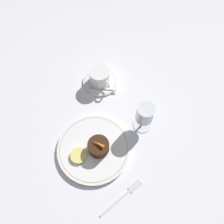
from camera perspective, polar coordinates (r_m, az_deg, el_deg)
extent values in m
plane|color=white|center=(0.83, -1.05, -7.71)|extent=(3.00, 3.00, 0.00)
cylinder|color=white|center=(0.81, -4.76, -9.40)|extent=(0.27, 0.27, 0.01)
torus|color=tan|center=(0.81, -4.79, -9.27)|extent=(0.25, 0.25, 0.00)
cylinder|color=white|center=(0.96, -3.04, 7.91)|extent=(0.15, 0.15, 0.01)
torus|color=tan|center=(0.95, -3.05, 8.05)|extent=(0.14, 0.14, 0.00)
cylinder|color=white|center=(0.93, -3.25, 9.22)|extent=(0.09, 0.09, 0.06)
cylinder|color=#331E0F|center=(0.92, -3.26, 9.39)|extent=(0.07, 0.07, 0.05)
torus|color=white|center=(0.90, -1.32, 7.25)|extent=(0.04, 0.01, 0.04)
cube|color=silver|center=(0.93, -3.10, 6.09)|extent=(0.07, 0.08, 0.00)
ellipsoid|color=silver|center=(0.92, 0.74, 5.76)|extent=(0.03, 0.03, 0.00)
cylinder|color=silver|center=(0.86, 7.82, -3.32)|extent=(0.07, 0.07, 0.01)
cylinder|color=silver|center=(0.83, 8.07, -2.43)|extent=(0.01, 0.01, 0.05)
cylinder|color=silver|center=(0.78, 8.63, -0.41)|extent=(0.06, 0.06, 0.07)
cylinder|color=#5B0F1E|center=(0.79, 8.50, -0.87)|extent=(0.06, 0.06, 0.04)
cube|color=silver|center=(0.77, 0.81, -22.71)|extent=(0.01, 0.13, 0.01)
cube|color=silver|center=(0.78, 6.10, -18.59)|extent=(0.02, 0.05, 0.01)
cylinder|color=#381E0F|center=(0.78, -3.53, -9.00)|extent=(0.08, 0.08, 0.04)
cone|color=orange|center=(0.76, -3.65, -8.30)|extent=(0.05, 0.03, 0.01)
cylinder|color=#EFE075|center=(0.80, -8.66, -11.16)|extent=(0.06, 0.06, 0.01)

